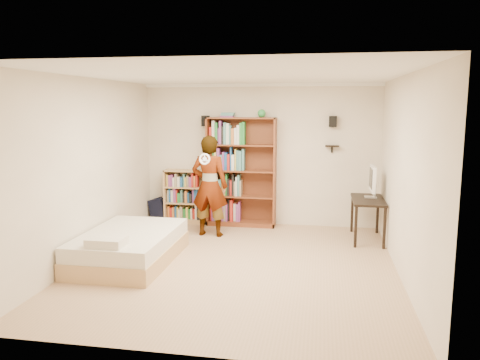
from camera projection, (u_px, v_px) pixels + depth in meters
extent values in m
cube|color=tan|center=(237.00, 266.00, 6.77)|extent=(4.50, 5.00, 0.01)
cube|color=#F0E4CE|center=(260.00, 155.00, 8.98)|extent=(4.50, 0.02, 2.70)
cube|color=#F0E4CE|center=(187.00, 213.00, 4.12)|extent=(4.50, 0.02, 2.70)
cube|color=#F0E4CE|center=(88.00, 170.00, 6.94)|extent=(0.02, 5.00, 2.70)
cube|color=#F0E4CE|center=(405.00, 178.00, 6.17)|extent=(0.02, 5.00, 2.70)
cube|color=white|center=(237.00, 75.00, 6.34)|extent=(4.50, 5.00, 0.02)
cube|color=white|center=(260.00, 85.00, 8.75)|extent=(4.50, 0.06, 0.06)
cube|color=white|center=(185.00, 60.00, 3.94)|extent=(4.50, 0.06, 0.06)
cube|color=white|center=(85.00, 79.00, 6.72)|extent=(0.06, 5.00, 0.06)
cube|color=white|center=(408.00, 75.00, 5.97)|extent=(0.06, 5.00, 0.06)
cube|color=black|center=(206.00, 121.00, 8.96)|extent=(0.14, 0.12, 0.20)
cube|color=black|center=(333.00, 122.00, 8.55)|extent=(0.14, 0.12, 0.20)
cube|color=black|center=(332.00, 146.00, 8.64)|extent=(0.25, 0.16, 0.02)
imported|color=black|center=(210.00, 186.00, 8.21)|extent=(0.68, 0.48, 1.78)
torus|color=white|center=(205.00, 159.00, 7.81)|extent=(0.19, 0.07, 0.20)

